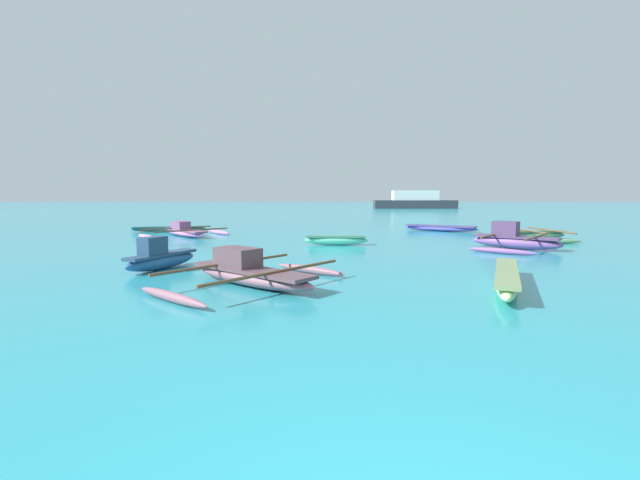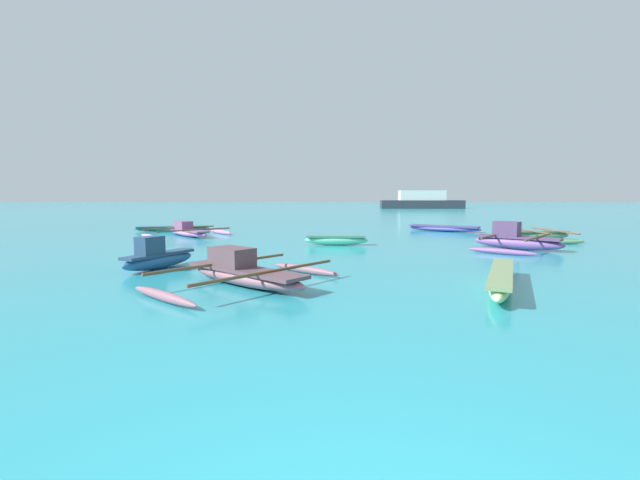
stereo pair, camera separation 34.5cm
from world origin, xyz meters
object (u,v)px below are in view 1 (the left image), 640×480
Objects in this scene: moored_boat_1 at (507,278)px; moored_boat_5 at (538,235)px; distant_ferry at (415,201)px; moored_boat_6 at (160,258)px; moored_boat_0 at (336,240)px; moored_boat_3 at (249,273)px; moored_boat_2 at (169,229)px; moored_boat_7 at (184,231)px; moored_boat_4 at (514,240)px; moored_boat_8 at (440,228)px.

moored_boat_1 is 12.15m from moored_boat_5.
moored_boat_6 is at bearing -109.00° from distant_ferry.
moored_boat_0 is 8.17m from moored_boat_3.
distant_ferry is at bearing 47.31° from moored_boat_2.
moored_boat_0 is 1.05× the size of moored_boat_6.
moored_boat_0 is at bearing -169.98° from moored_boat_5.
moored_boat_4 is at bearing 29.01° from moored_boat_7.
moored_boat_3 is 1.17× the size of moored_boat_8.
moored_boat_3 is 3.51m from moored_boat_6.
moored_boat_5 is at bearing -22.77° from moored_boat_8.
moored_boat_3 reaches higher than moored_boat_2.
moored_boat_2 is (-12.82, 14.66, -0.07)m from moored_boat_1.
moored_boat_6 is (-2.83, 2.07, 0.05)m from moored_boat_3.
distant_ferry is at bearing 4.82° from moored_boat_6.
moored_boat_3 is 1.89× the size of moored_boat_6.
distant_ferry is (18.50, 53.72, 0.78)m from moored_boat_6.
moored_boat_4 reaches higher than moored_boat_2.
moored_boat_0 is 0.65× the size of moored_boat_8.
moored_boat_3 is 15.61m from moored_boat_5.
moored_boat_6 is at bearing -119.85° from moored_boat_4.
moored_boat_6 is 56.82m from distant_ferry.
moored_boat_5 reaches higher than moored_boat_8.
moored_boat_1 is 16.16m from moored_boat_7.
moored_boat_5 is at bearing 91.92° from moored_boat_4.
moored_boat_5 is at bearing -94.95° from distant_ferry.
moored_boat_2 is at bearing 63.90° from moored_boat_1.
moored_boat_5 is at bearing 16.34° from moored_boat_0.
moored_boat_7 is at bearing -136.50° from moored_boat_8.
moored_boat_0 is at bearing -17.32° from moored_boat_6.
moored_boat_7 is 0.36× the size of distant_ferry.
moored_boat_1 is at bearing -64.56° from moored_boat_0.
moored_boat_2 is 17.82m from moored_boat_4.
moored_boat_0 is 49.79m from distant_ferry.
moored_boat_4 is (9.04, 6.71, 0.06)m from moored_boat_3.
moored_boat_3 is 1.07× the size of moored_boat_4.
moored_boat_6 is at bearing -85.00° from moored_boat_2.
distant_ferry reaches higher than moored_boat_2.
moored_boat_8 is (6.17, 6.87, -0.04)m from moored_boat_0.
moored_boat_7 is (-5.24, 11.54, -0.03)m from moored_boat_3.
moored_boat_1 is 0.96× the size of moored_boat_2.
distant_ferry is (13.44, 47.93, 0.89)m from moored_boat_0.
moored_boat_2 is at bearing 155.98° from moored_boat_3.
moored_boat_2 is 1.03× the size of moored_boat_5.
moored_boat_2 is 16.01m from moored_boat_3.
moored_boat_0 is 9.23m from moored_boat_8.
moored_boat_6 is (-11.87, -4.64, -0.01)m from moored_boat_4.
moored_boat_2 is at bearing 170.27° from moored_boat_7.
moored_boat_5 is at bearing 81.13° from moored_boat_3.
distant_ferry reaches higher than moored_boat_3.
moored_boat_0 is 8.33m from moored_boat_7.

